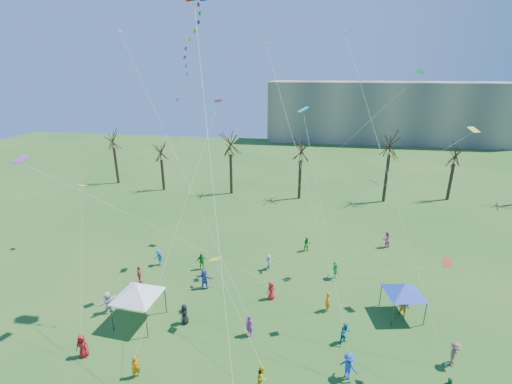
% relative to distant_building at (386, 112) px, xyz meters
% --- Properties ---
extents(distant_building, '(60.00, 14.00, 15.00)m').
position_rel_distant_building_xyz_m(distant_building, '(0.00, 0.00, 0.00)').
color(distant_building, gray).
rests_on(distant_building, ground).
extents(bare_tree_row, '(67.71, 8.07, 10.90)m').
position_rel_distant_building_xyz_m(bare_tree_row, '(-17.72, -46.33, -0.67)').
color(bare_tree_row, black).
rests_on(bare_tree_row, ground).
extents(big_box_kite, '(3.53, 7.55, 25.04)m').
position_rel_distant_building_xyz_m(big_box_kite, '(-26.80, -73.77, 11.63)').
color(big_box_kite, red).
rests_on(big_box_kite, ground).
extents(canopy_tent_white, '(4.32, 4.32, 3.25)m').
position_rel_distant_building_xyz_m(canopy_tent_white, '(-30.98, -76.96, -4.74)').
color(canopy_tent_white, '#3F3F44').
rests_on(canopy_tent_white, ground).
extents(canopy_tent_blue, '(3.71, 3.71, 2.83)m').
position_rel_distant_building_xyz_m(canopy_tent_blue, '(-11.16, -73.12, -5.10)').
color(canopy_tent_blue, '#3F3F44').
rests_on(canopy_tent_blue, ground).
extents(festival_crowd, '(26.25, 21.13, 1.84)m').
position_rel_distant_building_xyz_m(festival_crowd, '(-21.60, -73.50, -6.64)').
color(festival_crowd, '#B21619').
rests_on(festival_crowd, ground).
extents(small_kites_aloft, '(31.24, 21.73, 33.44)m').
position_rel_distant_building_xyz_m(small_kites_aloft, '(-22.17, -71.41, 5.60)').
color(small_kites_aloft, yellow).
rests_on(small_kites_aloft, ground).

